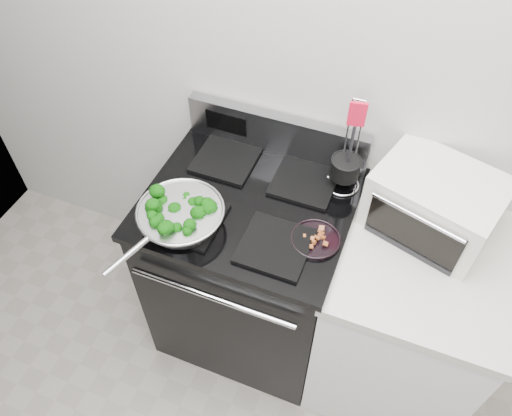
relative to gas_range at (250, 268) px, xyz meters
The scene contains 8 objects.
back_wall 0.97m from the gas_range, 48.22° to the left, with size 4.00×0.02×2.70m, color beige.
gas_range is the anchor object (origin of this frame).
counter 0.69m from the gas_range, ahead, with size 0.62×0.68×0.92m.
skillet 0.58m from the gas_range, 131.68° to the right, with size 0.32×0.49×0.07m.
broccoli_pile 0.60m from the gas_range, 131.91° to the right, with size 0.25×0.25×0.09m, color black, non-canonical shape.
bacon_plate 0.57m from the gas_range, 17.81° to the right, with size 0.18×0.18×0.04m.
utensil_holder 0.65m from the gas_range, 33.25° to the left, with size 0.13×0.13×0.41m.
toaster_oven 0.87m from the gas_range, 13.12° to the left, with size 0.50×0.43×0.24m.
Camera 1 is at (0.19, 0.24, 2.37)m, focal length 35.00 mm.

